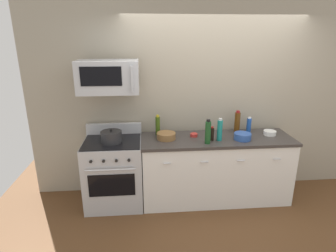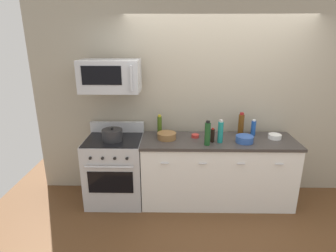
{
  "view_description": "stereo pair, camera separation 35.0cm",
  "coord_description": "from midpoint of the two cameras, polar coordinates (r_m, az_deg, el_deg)",
  "views": [
    {
      "loc": [
        -0.96,
        -3.43,
        2.22
      ],
      "look_at": [
        -0.67,
        -0.05,
        1.12
      ],
      "focal_mm": 29.58,
      "sensor_mm": 36.0,
      "label": 1
    },
    {
      "loc": [
        -0.61,
        -3.44,
        2.22
      ],
      "look_at": [
        -0.67,
        -0.05,
        1.12
      ],
      "focal_mm": 29.58,
      "sensor_mm": 36.0,
      "label": 2
    }
  ],
  "objects": [
    {
      "name": "counter_unit",
      "position": [
        3.94,
        12.57,
        -9.07
      ],
      "size": [
        2.05,
        0.66,
        0.92
      ],
      "color": "white",
      "rests_on": "ground_plane"
    },
    {
      "name": "bottle_wine_amber",
      "position": [
        3.96,
        17.29,
        0.25
      ],
      "size": [
        0.08,
        0.08,
        0.32
      ],
      "color": "#59330F",
      "rests_on": "countertop_slab"
    },
    {
      "name": "bottle_wine_green",
      "position": [
        3.5,
        10.99,
        -1.59
      ],
      "size": [
        0.07,
        0.07,
        0.32
      ],
      "color": "#19471E",
      "rests_on": "countertop_slab"
    },
    {
      "name": "bottle_olive_oil",
      "position": [
        3.82,
        0.88,
        0.14
      ],
      "size": [
        0.06,
        0.06,
        0.28
      ],
      "color": "#385114",
      "rests_on": "countertop_slab"
    },
    {
      "name": "bowl_white_ceramic",
      "position": [
        4.02,
        23.51,
        -1.99
      ],
      "size": [
        0.17,
        0.17,
        0.06
      ],
      "color": "white",
      "rests_on": "countertop_slab"
    },
    {
      "name": "bowl_blue_mixing",
      "position": [
        3.74,
        18.11,
        -2.59
      ],
      "size": [
        0.23,
        0.23,
        0.09
      ],
      "color": "#2D519E",
      "rests_on": "countertop_slab"
    },
    {
      "name": "range_oven",
      "position": [
        3.91,
        -8.25,
        -8.89
      ],
      "size": [
        0.76,
        0.69,
        1.07
      ],
      "color": "#B7BABF",
      "rests_on": "ground_plane"
    },
    {
      "name": "stockpot",
      "position": [
        3.65,
        -8.74,
        -1.86
      ],
      "size": [
        0.27,
        0.27,
        0.18
      ],
      "color": "#262628",
      "rests_on": "range_oven"
    },
    {
      "name": "microwave",
      "position": [
        3.57,
        -9.06,
        10.14
      ],
      "size": [
        0.74,
        0.44,
        0.4
      ],
      "color": "#B7BABF"
    },
    {
      "name": "bowl_red_small",
      "position": [
        3.77,
        8.28,
        -2.05
      ],
      "size": [
        0.1,
        0.1,
        0.04
      ],
      "color": "#B72D28",
      "rests_on": "countertop_slab"
    },
    {
      "name": "bottle_soy_sauce_dark",
      "position": [
        3.63,
        11.9,
        -1.96
      ],
      "size": [
        0.05,
        0.05,
        0.19
      ],
      "color": "black",
      "rests_on": "countertop_slab"
    },
    {
      "name": "bowl_wooden_salad",
      "position": [
        3.68,
        2.46,
        -2.03
      ],
      "size": [
        0.25,
        0.25,
        0.08
      ],
      "color": "brown",
      "rests_on": "countertop_slab"
    },
    {
      "name": "ground_plane",
      "position": [
        4.17,
        12.13,
        -14.71
      ],
      "size": [
        6.17,
        6.17,
        0.0
      ],
      "primitive_type": "plane",
      "color": "brown"
    },
    {
      "name": "back_wall",
      "position": [
        4.02,
        12.31,
        5.03
      ],
      "size": [
        5.14,
        0.1,
        2.7
      ],
      "primitive_type": "cube",
      "color": "#9E937F",
      "rests_on": "ground_plane"
    },
    {
      "name": "bottle_sparkling_teal",
      "position": [
        3.62,
        13.46,
        -1.21
      ],
      "size": [
        0.07,
        0.07,
        0.3
      ],
      "color": "#197F7A",
      "rests_on": "countertop_slab"
    },
    {
      "name": "bottle_soda_blue",
      "position": [
        4.03,
        19.59,
        -0.38
      ],
      "size": [
        0.06,
        0.06,
        0.22
      ],
      "color": "#1E4CA5",
      "rests_on": "countertop_slab"
    }
  ]
}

